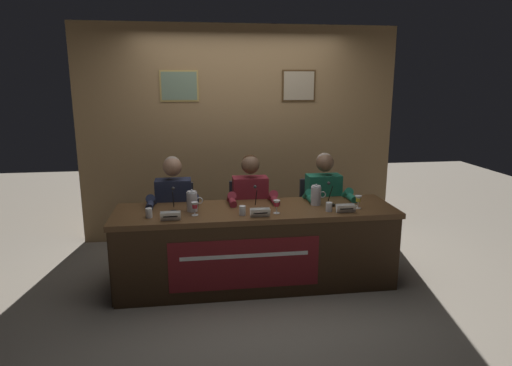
# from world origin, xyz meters

# --- Properties ---
(ground_plane) EXTENTS (12.00, 12.00, 0.00)m
(ground_plane) POSITION_xyz_m (0.00, 0.00, 0.00)
(ground_plane) COLOR gray
(wall_back_panelled) EXTENTS (3.87, 0.14, 2.60)m
(wall_back_panelled) POSITION_xyz_m (-0.00, 1.43, 1.30)
(wall_back_panelled) COLOR #937047
(wall_back_panelled) RESTS_ON ground_plane
(conference_table) EXTENTS (2.67, 0.74, 0.76)m
(conference_table) POSITION_xyz_m (-0.00, -0.10, 0.51)
(conference_table) COLOR brown
(conference_table) RESTS_ON ground_plane
(chair_left) EXTENTS (0.44, 0.45, 0.88)m
(chair_left) POSITION_xyz_m (-0.79, 0.55, 0.42)
(chair_left) COLOR black
(chair_left) RESTS_ON ground_plane
(panelist_left) EXTENTS (0.51, 0.48, 1.21)m
(panelist_left) POSITION_xyz_m (-0.79, 0.35, 0.70)
(panelist_left) COLOR black
(panelist_left) RESTS_ON ground_plane
(nameplate_left) EXTENTS (0.17, 0.06, 0.08)m
(nameplate_left) POSITION_xyz_m (-0.79, -0.26, 0.80)
(nameplate_left) COLOR white
(nameplate_left) RESTS_ON conference_table
(juice_glass_left) EXTENTS (0.06, 0.06, 0.12)m
(juice_glass_left) POSITION_xyz_m (-0.58, -0.14, 0.84)
(juice_glass_left) COLOR white
(juice_glass_left) RESTS_ON conference_table
(water_cup_left) EXTENTS (0.06, 0.06, 0.08)m
(water_cup_left) POSITION_xyz_m (-0.98, -0.15, 0.80)
(water_cup_left) COLOR silver
(water_cup_left) RESTS_ON conference_table
(microphone_left) EXTENTS (0.06, 0.17, 0.22)m
(microphone_left) POSITION_xyz_m (-0.77, 0.01, 0.83)
(microphone_left) COLOR black
(microphone_left) RESTS_ON conference_table
(chair_center) EXTENTS (0.44, 0.45, 0.88)m
(chair_center) POSITION_xyz_m (0.00, 0.55, 0.42)
(chair_center) COLOR black
(chair_center) RESTS_ON ground_plane
(panelist_center) EXTENTS (0.51, 0.48, 1.21)m
(panelist_center) POSITION_xyz_m (0.00, 0.35, 0.70)
(panelist_center) COLOR black
(panelist_center) RESTS_ON ground_plane
(nameplate_center) EXTENTS (0.18, 0.06, 0.08)m
(nameplate_center) POSITION_xyz_m (0.00, -0.27, 0.80)
(nameplate_center) COLOR white
(nameplate_center) RESTS_ON conference_table
(juice_glass_center) EXTENTS (0.06, 0.06, 0.12)m
(juice_glass_center) POSITION_xyz_m (0.17, -0.18, 0.84)
(juice_glass_center) COLOR white
(juice_glass_center) RESTS_ON conference_table
(water_cup_center) EXTENTS (0.06, 0.06, 0.08)m
(water_cup_center) POSITION_xyz_m (-0.15, -0.19, 0.80)
(water_cup_center) COLOR silver
(water_cup_center) RESTS_ON conference_table
(microphone_center) EXTENTS (0.06, 0.17, 0.22)m
(microphone_center) POSITION_xyz_m (0.00, -0.03, 0.83)
(microphone_center) COLOR black
(microphone_center) RESTS_ON conference_table
(chair_right) EXTENTS (0.44, 0.45, 0.88)m
(chair_right) POSITION_xyz_m (0.79, 0.55, 0.42)
(chair_right) COLOR black
(chair_right) RESTS_ON ground_plane
(panelist_right) EXTENTS (0.51, 0.48, 1.21)m
(panelist_right) POSITION_xyz_m (0.79, 0.35, 0.70)
(panelist_right) COLOR black
(panelist_right) RESTS_ON ground_plane
(nameplate_right) EXTENTS (0.18, 0.06, 0.08)m
(nameplate_right) POSITION_xyz_m (0.80, -0.25, 0.80)
(nameplate_right) COLOR white
(nameplate_right) RESTS_ON conference_table
(juice_glass_right) EXTENTS (0.06, 0.06, 0.12)m
(juice_glass_right) POSITION_xyz_m (0.96, -0.13, 0.84)
(juice_glass_right) COLOR white
(juice_glass_right) RESTS_ON conference_table
(water_cup_right) EXTENTS (0.06, 0.06, 0.08)m
(water_cup_right) POSITION_xyz_m (0.66, -0.18, 0.80)
(water_cup_right) COLOR silver
(water_cup_right) RESTS_ON conference_table
(microphone_right) EXTENTS (0.06, 0.17, 0.22)m
(microphone_right) POSITION_xyz_m (0.74, 0.02, 0.83)
(microphone_right) COLOR black
(microphone_right) RESTS_ON conference_table
(water_pitcher_left_side) EXTENTS (0.15, 0.10, 0.21)m
(water_pitcher_left_side) POSITION_xyz_m (-0.60, 0.00, 0.85)
(water_pitcher_left_side) COLOR silver
(water_pitcher_left_side) RESTS_ON conference_table
(water_pitcher_right_side) EXTENTS (0.15, 0.10, 0.21)m
(water_pitcher_right_side) POSITION_xyz_m (0.60, 0.05, 0.85)
(water_pitcher_right_side) COLOR silver
(water_pitcher_right_side) RESTS_ON conference_table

